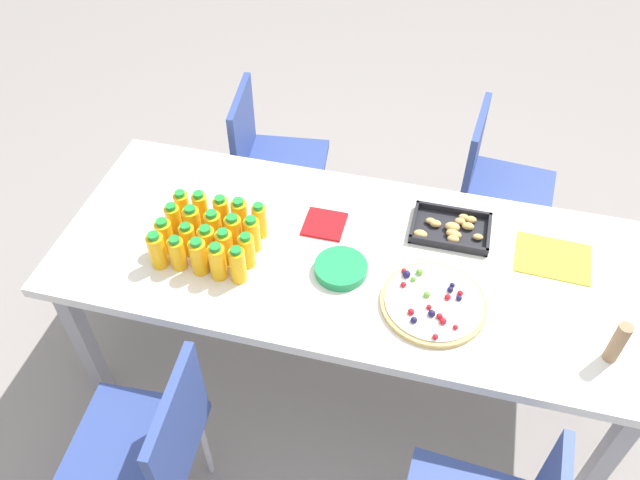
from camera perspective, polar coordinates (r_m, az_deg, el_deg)
name	(u,v)px	position (r m, az deg, el deg)	size (l,w,h in m)	color
ground_plane	(345,367)	(2.86, 2.21, -11.34)	(12.00, 12.00, 0.00)	gray
party_table	(350,266)	(2.32, 2.67, -2.38)	(2.11, 0.87, 0.73)	silver
chair_near_left	(150,445)	(2.19, -14.96, -17.31)	(0.43, 0.43, 0.83)	#33478C
chair_far_right	(495,181)	(3.03, 15.38, 5.16)	(0.43, 0.43, 0.83)	#33478C
chair_far_left	(269,156)	(3.07, -4.61, 7.53)	(0.45, 0.45, 0.83)	#33478C
juice_bottle_0	(157,250)	(2.26, -14.39, -0.91)	(0.06, 0.06, 0.15)	#F9AD14
juice_bottle_1	(177,253)	(2.24, -12.67, -1.17)	(0.06, 0.06, 0.14)	#FAAE14
juice_bottle_2	(199,257)	(2.21, -10.81, -1.48)	(0.06, 0.06, 0.15)	#F9AC14
juice_bottle_3	(218,262)	(2.18, -9.16, -1.93)	(0.06, 0.06, 0.15)	#FAAD14
juice_bottle_4	(238,265)	(2.16, -7.38, -2.24)	(0.06, 0.06, 0.15)	#FAAF14
juice_bottle_5	(165,236)	(2.31, -13.74, 0.36)	(0.06, 0.06, 0.14)	#FAAE14
juice_bottle_6	(188,239)	(2.29, -11.75, 0.05)	(0.06, 0.06, 0.13)	#FAAE14
juice_bottle_7	(207,243)	(2.25, -10.06, -0.29)	(0.06, 0.06, 0.14)	#F9AE14
juice_bottle_8	(225,247)	(2.23, -8.53, -0.61)	(0.06, 0.06, 0.15)	#FAAB14
juice_bottle_9	(247,251)	(2.21, -6.57, -0.95)	(0.06, 0.06, 0.14)	#FAAE14
juice_bottle_10	(174,221)	(2.35, -12.97, 1.68)	(0.05, 0.05, 0.15)	#F9AE14
juice_bottle_11	(193,224)	(2.33, -11.34, 1.43)	(0.06, 0.06, 0.15)	#FAAC14
juice_bottle_12	(214,229)	(2.30, -9.49, 1.02)	(0.06, 0.06, 0.15)	#F9AB14
juice_bottle_13	(234,232)	(2.28, -7.74, 0.73)	(0.06, 0.06, 0.14)	#FAAD14
juice_bottle_14	(252,234)	(2.26, -6.08, 0.51)	(0.06, 0.06, 0.15)	#F9AD14
juice_bottle_15	(183,207)	(2.41, -12.22, 2.90)	(0.06, 0.06, 0.14)	#F9AE14
juice_bottle_16	(201,209)	(2.38, -10.63, 2.74)	(0.06, 0.06, 0.15)	#FAAE14
juice_bottle_17	(222,213)	(2.35, -8.79, 2.41)	(0.06, 0.06, 0.14)	#F9AD14
juice_bottle_18	(240,216)	(2.33, -7.19, 2.11)	(0.06, 0.06, 0.15)	#FAAC14
juice_bottle_19	(260,221)	(2.30, -5.44, 1.74)	(0.05, 0.05, 0.15)	#F9AC14
fruit_pizza	(433,303)	(2.15, 10.11, -5.55)	(0.35, 0.35, 0.05)	tan
snack_tray	(451,229)	(2.39, 11.63, 0.97)	(0.29, 0.20, 0.04)	black
plate_stack	(341,268)	(2.21, 1.88, -2.56)	(0.19, 0.19, 0.03)	#1E8C4C
napkin_stack	(324,224)	(2.37, 0.40, 1.44)	(0.15, 0.15, 0.01)	red
cardboard_tube	(618,343)	(2.14, 25.13, -8.32)	(0.04, 0.04, 0.16)	#9E7A56
paper_folder	(553,258)	(2.40, 20.14, -1.52)	(0.26, 0.20, 0.01)	yellow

